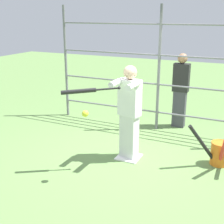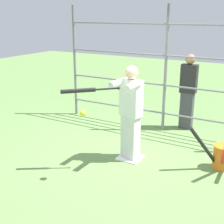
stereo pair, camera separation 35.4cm
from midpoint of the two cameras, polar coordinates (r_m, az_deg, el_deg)
ground_plane at (r=5.62m, az=5.13°, el=-8.41°), size 24.00×24.00×0.00m
home_plate at (r=5.62m, az=5.13°, el=-8.31°), size 0.40×0.40×0.02m
fence_backstop at (r=6.64m, az=11.29°, el=7.43°), size 4.70×0.06×2.64m
batter at (r=5.28m, az=5.32°, el=0.25°), size 0.42×0.61×1.65m
baseball_bat_swinging at (r=4.76m, az=-3.19°, el=3.95°), size 0.79×0.53×0.11m
softball_in_flight at (r=4.51m, az=-3.10°, el=-0.21°), size 0.10×0.10×0.10m
bat_bucket at (r=5.50m, az=21.25°, el=-7.52°), size 0.91×0.65×0.78m
bystander_behind_fence at (r=6.98m, az=15.15°, el=3.75°), size 0.34×0.21×1.65m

